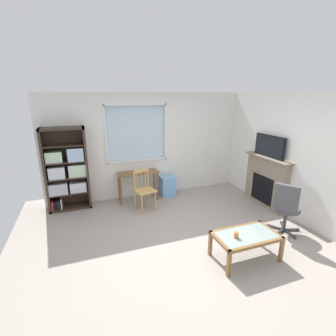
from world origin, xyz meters
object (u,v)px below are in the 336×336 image
object	(u,v)px
desk_under_window	(138,177)
plastic_drawer_unit	(167,186)
coffee_table	(246,238)
office_chair	(286,206)
tv	(270,146)
bookshelf	(67,171)
wooden_chair	(144,189)
fireplace	(266,181)
sippy_cup	(236,235)

from	to	relation	value
desk_under_window	plastic_drawer_unit	bearing A→B (deg)	3.74
coffee_table	plastic_drawer_unit	bearing A→B (deg)	95.68
office_chair	tv	bearing A→B (deg)	65.95
bookshelf	plastic_drawer_unit	xyz separation A→B (m)	(2.33, -0.06, -0.62)
desk_under_window	coffee_table	world-z (taller)	desk_under_window
wooden_chair	fireplace	world-z (taller)	fireplace
desk_under_window	tv	xyz separation A→B (m)	(2.69, -1.27, 0.82)
wooden_chair	sippy_cup	bearing A→B (deg)	-70.10
desk_under_window	sippy_cup	distance (m)	2.92
plastic_drawer_unit	coffee_table	bearing A→B (deg)	-84.32
wooden_chair	sippy_cup	world-z (taller)	wooden_chair
wooden_chair	coffee_table	size ratio (longest dim) A/B	0.91
bookshelf	tv	size ratio (longest dim) A/B	2.13
wooden_chair	tv	size ratio (longest dim) A/B	1.04
plastic_drawer_unit	office_chair	distance (m)	2.85
tv	coffee_table	bearing A→B (deg)	-137.59
fireplace	sippy_cup	bearing A→B (deg)	-140.79
tv	sippy_cup	distance (m)	2.57
coffee_table	office_chair	bearing A→B (deg)	17.99
tv	coffee_table	xyz separation A→B (m)	(-1.65, -1.50, -1.04)
desk_under_window	coffee_table	bearing A→B (deg)	-69.35
wooden_chair	office_chair	world-z (taller)	office_chair
plastic_drawer_unit	tv	bearing A→B (deg)	-34.41
desk_under_window	wooden_chair	distance (m)	0.53
wooden_chair	tv	distance (m)	2.94
desk_under_window	office_chair	world-z (taller)	office_chair
desk_under_window	sippy_cup	size ratio (longest dim) A/B	11.00
fireplace	tv	size ratio (longest dim) A/B	1.47
desk_under_window	sippy_cup	world-z (taller)	desk_under_window
office_chair	desk_under_window	bearing A→B (deg)	132.28
fireplace	bookshelf	bearing A→B (deg)	162.11
wooden_chair	tv	xyz separation A→B (m)	(2.67, -0.76, 0.94)
fireplace	sippy_cup	xyz separation A→B (m)	(-1.87, -1.52, -0.11)
plastic_drawer_unit	coffee_table	distance (m)	2.84
desk_under_window	office_chair	xyz separation A→B (m)	(2.19, -2.41, -0.04)
wooden_chair	sippy_cup	xyz separation A→B (m)	(0.83, -2.28, 0.01)
desk_under_window	office_chair	distance (m)	3.25
plastic_drawer_unit	office_chair	xyz separation A→B (m)	(1.42, -2.46, 0.30)
desk_under_window	tv	bearing A→B (deg)	-25.27
wooden_chair	plastic_drawer_unit	xyz separation A→B (m)	(0.75, 0.56, -0.21)
office_chair	sippy_cup	distance (m)	1.40
fireplace	office_chair	xyz separation A→B (m)	(-0.52, -1.13, -0.03)
bookshelf	desk_under_window	distance (m)	1.60
sippy_cup	coffee_table	bearing A→B (deg)	5.32
bookshelf	plastic_drawer_unit	bearing A→B (deg)	-1.46
bookshelf	coffee_table	bearing A→B (deg)	-47.85
wooden_chair	fireplace	bearing A→B (deg)	-15.68
plastic_drawer_unit	fireplace	xyz separation A→B (m)	(1.95, -1.32, 0.33)
wooden_chair	sippy_cup	size ratio (longest dim) A/B	10.00
plastic_drawer_unit	office_chair	size ratio (longest dim) A/B	0.51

